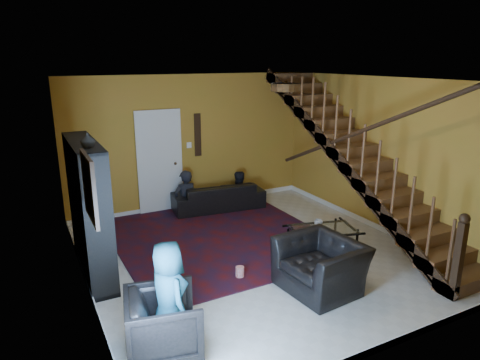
{
  "coord_description": "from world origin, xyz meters",
  "views": [
    {
      "loc": [
        -3.16,
        -5.58,
        3.11
      ],
      "look_at": [
        -0.05,
        0.4,
        1.18
      ],
      "focal_mm": 32.0,
      "sensor_mm": 36.0,
      "label": 1
    }
  ],
  "objects_px": {
    "armchair_left": "(163,323)",
    "coffee_table": "(322,238)",
    "bookshelf": "(90,211)",
    "armchair_right": "(320,265)",
    "sofa": "(218,196)"
  },
  "relations": [
    {
      "from": "bookshelf",
      "to": "armchair_right",
      "type": "height_order",
      "value": "bookshelf"
    },
    {
      "from": "sofa",
      "to": "coffee_table",
      "type": "distance_m",
      "value": 2.79
    },
    {
      "from": "sofa",
      "to": "bookshelf",
      "type": "bearing_deg",
      "value": 37.86
    },
    {
      "from": "armchair_right",
      "to": "coffee_table",
      "type": "relative_size",
      "value": 0.91
    },
    {
      "from": "armchair_right",
      "to": "coffee_table",
      "type": "bearing_deg",
      "value": 134.75
    },
    {
      "from": "sofa",
      "to": "armchair_left",
      "type": "height_order",
      "value": "armchair_left"
    },
    {
      "from": "bookshelf",
      "to": "coffee_table",
      "type": "height_order",
      "value": "bookshelf"
    },
    {
      "from": "armchair_left",
      "to": "armchair_right",
      "type": "relative_size",
      "value": 0.73
    },
    {
      "from": "bookshelf",
      "to": "armchair_right",
      "type": "bearing_deg",
      "value": -35.85
    },
    {
      "from": "sofa",
      "to": "armchair_left",
      "type": "xyz_separation_m",
      "value": [
        -2.45,
        -3.96,
        0.08
      ]
    },
    {
      "from": "bookshelf",
      "to": "sofa",
      "type": "relative_size",
      "value": 1.04
    },
    {
      "from": "armchair_right",
      "to": "sofa",
      "type": "bearing_deg",
      "value": 172.47
    },
    {
      "from": "coffee_table",
      "to": "bookshelf",
      "type": "bearing_deg",
      "value": 163.84
    },
    {
      "from": "armchair_left",
      "to": "coffee_table",
      "type": "bearing_deg",
      "value": -56.43
    },
    {
      "from": "bookshelf",
      "to": "armchair_left",
      "type": "xyz_separation_m",
      "value": [
        0.35,
        -2.26,
        -0.61
      ]
    }
  ]
}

